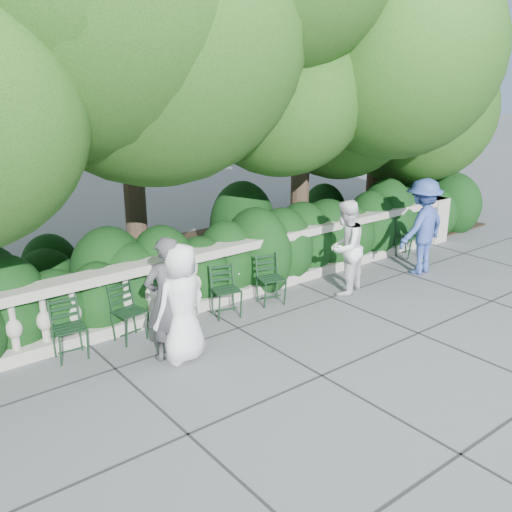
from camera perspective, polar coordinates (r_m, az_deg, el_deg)
ground at (r=8.43m, az=4.25°, el=-8.15°), size 90.00×90.00×0.00m
balustrade at (r=9.53m, az=-2.98°, el=-1.77°), size 12.00×0.44×1.00m
shrub_hedge at (r=10.64m, az=-6.68°, el=-2.50°), size 15.00×2.60×1.70m
tree_canopy at (r=10.51m, az=-4.73°, el=19.34°), size 15.04×6.52×6.78m
chair_b at (r=8.42m, az=-11.79°, el=-8.52°), size 0.50×0.54×0.84m
chair_c at (r=8.11m, az=-17.62°, el=-10.11°), size 0.48×0.52×0.84m
chair_d at (r=8.99m, az=-2.63°, el=-6.37°), size 0.55×0.58×0.84m
chair_e at (r=9.46m, az=1.85°, el=-5.07°), size 0.55×0.58×0.84m
chair_f at (r=12.32m, az=15.39°, el=-0.17°), size 0.47×0.51×0.84m
person_businessman at (r=7.56m, az=-7.47°, el=-4.68°), size 0.87×0.65×1.62m
person_woman_grey at (r=7.61m, az=-8.88°, el=-4.27°), size 0.65×0.45×1.70m
person_casual_man at (r=9.89m, az=8.91°, el=0.84°), size 0.97×0.87×1.65m
person_older_blue at (r=11.21m, az=16.27°, el=2.84°), size 1.21×0.74×1.82m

